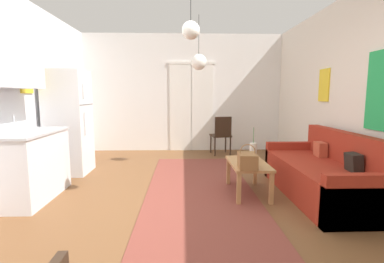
% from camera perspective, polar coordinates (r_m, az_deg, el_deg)
% --- Properties ---
extents(ground_plane, '(5.31, 7.71, 0.10)m').
position_cam_1_polar(ground_plane, '(3.48, -1.66, -16.23)').
color(ground_plane, brown).
extents(wall_back, '(4.91, 0.13, 2.78)m').
position_cam_1_polar(wall_back, '(6.79, -1.78, 7.76)').
color(wall_back, white).
rests_on(wall_back, ground_plane).
extents(area_rug, '(1.49, 3.80, 0.01)m').
position_cam_1_polar(area_rug, '(4.07, 1.61, -11.80)').
color(area_rug, brown).
rests_on(area_rug, ground_plane).
extents(couch, '(0.86, 1.98, 0.86)m').
position_cam_1_polar(couch, '(4.16, 25.63, -8.19)').
color(couch, maroon).
rests_on(couch, ground_plane).
extents(coffee_table, '(0.49, 0.87, 0.44)m').
position_cam_1_polar(coffee_table, '(3.91, 11.44, -7.13)').
color(coffee_table, '#B27F4C').
rests_on(coffee_table, ground_plane).
extents(bamboo_vase, '(0.10, 0.10, 0.47)m').
position_cam_1_polar(bamboo_vase, '(3.99, 12.43, -4.06)').
color(bamboo_vase, beige).
rests_on(bamboo_vase, coffee_table).
extents(handbag, '(0.24, 0.33, 0.31)m').
position_cam_1_polar(handbag, '(3.57, 11.29, -5.86)').
color(handbag, brown).
rests_on(handbag, coffee_table).
extents(refrigerator, '(0.65, 0.66, 1.77)m').
position_cam_1_polar(refrigerator, '(5.21, -23.95, 1.72)').
color(refrigerator, white).
rests_on(refrigerator, ground_plane).
extents(kitchen_counter, '(0.61, 1.14, 2.11)m').
position_cam_1_polar(kitchen_counter, '(4.15, -31.09, -1.06)').
color(kitchen_counter, silver).
rests_on(kitchen_counter, ground_plane).
extents(accent_chair, '(0.48, 0.47, 0.87)m').
position_cam_1_polar(accent_chair, '(6.30, 6.07, -0.40)').
color(accent_chair, black).
rests_on(accent_chair, ground_plane).
extents(pendant_lamp_near, '(0.21, 0.21, 0.79)m').
position_cam_1_polar(pendant_lamp_near, '(3.44, -0.25, 20.07)').
color(pendant_lamp_near, black).
extents(pendant_lamp_far, '(0.29, 0.29, 0.98)m').
position_cam_1_polar(pendant_lamp_far, '(5.24, 1.39, 14.08)').
color(pendant_lamp_far, black).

